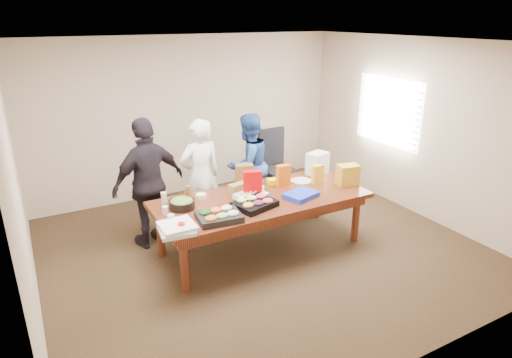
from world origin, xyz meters
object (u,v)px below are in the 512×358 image
person_right (248,165)px  salad_bowl (182,204)px  office_chair (278,168)px  person_center (201,177)px  conference_table (261,223)px  sheet_cake (251,196)px

person_right → salad_bowl: 1.72m
office_chair → person_right: person_right is taller
office_chair → person_right: size_ratio=0.72×
person_center → person_right: 0.92m
conference_table → office_chair: bearing=51.3°
person_center → sheet_cake: bearing=110.1°
person_center → person_right: (0.89, 0.23, -0.03)m
conference_table → salad_bowl: (-1.03, 0.17, 0.43)m
sheet_cake → person_right: bearing=52.0°
office_chair → person_right: (-0.67, -0.21, 0.23)m
sheet_cake → salad_bowl: size_ratio=1.21×
conference_table → salad_bowl: salad_bowl is taller
sheet_cake → conference_table: bearing=-26.9°
office_chair → person_center: person_center is taller
sheet_cake → salad_bowl: (-0.89, 0.14, 0.02)m
conference_table → office_chair: 1.72m
salad_bowl → person_right: bearing=33.7°
person_right → sheet_cake: size_ratio=4.12×
sheet_cake → salad_bowl: salad_bowl is taller
office_chair → salad_bowl: (-2.10, -1.16, 0.22)m
salad_bowl → sheet_cake: bearing=-8.6°
conference_table → salad_bowl: bearing=170.5°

